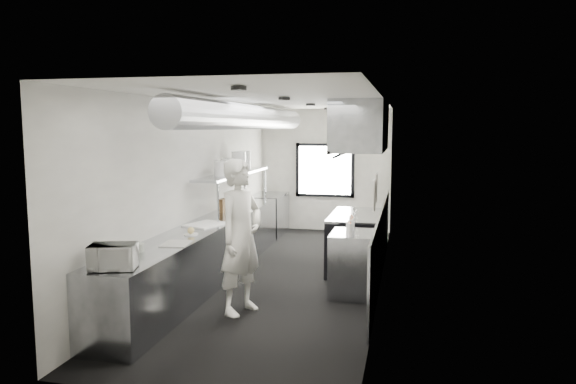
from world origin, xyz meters
The scene contains 35 objects.
floor centered at (0.00, 0.00, 0.00)m, with size 3.00×8.00×0.01m, color black.
ceiling centered at (0.00, 0.00, 2.80)m, with size 3.00×8.00×0.01m, color silver.
wall_back centered at (0.00, 4.00, 1.40)m, with size 3.00×0.02×2.80m, color silver.
wall_front centered at (0.00, -4.00, 1.40)m, with size 3.00×0.02×2.80m, color silver.
wall_left centered at (-1.50, 0.00, 1.40)m, with size 0.02×8.00×2.80m, color silver.
wall_right centered at (1.50, 0.00, 1.40)m, with size 0.02×8.00×2.80m, color silver.
wall_cladding centered at (1.48, 0.30, 0.55)m, with size 0.03×5.50×1.10m, color gray.
hvac_duct centered at (-0.70, 0.40, 2.55)m, with size 0.40×0.40×6.40m, color #9C9EA5.
service_window centered at (0.00, 3.96, 1.40)m, with size 1.36×0.05×1.25m.
exhaust_hood centered at (1.10, 0.70, 2.39)m, with size 0.81×2.20×0.88m.
prep_counter centered at (-1.15, -0.50, 0.45)m, with size 0.70×6.00×0.90m, color gray.
pass_shelf centered at (-1.19, 1.00, 1.54)m, with size 0.45×3.00×0.68m.
range centered at (1.04, 0.70, 0.47)m, with size 0.88×1.60×0.94m.
bottle_station centered at (1.15, -0.70, 0.45)m, with size 0.65×0.80×0.90m, color gray.
far_work_table centered at (-1.15, 3.20, 0.45)m, with size 0.70×1.20×0.90m, color gray.
notice_sheet_a centered at (1.47, -1.20, 1.60)m, with size 0.02×0.28×0.38m, color silver.
notice_sheet_b centered at (1.47, -1.55, 1.55)m, with size 0.02×0.28×0.38m, color silver.
line_cook centered at (-0.19, -1.75, 0.99)m, with size 0.72×0.48×1.99m, color silver.
microwave centered at (-1.13, -3.21, 1.03)m, with size 0.44×0.34×0.26m, color silver.
deli_tub_a centered at (-1.28, -2.83, 0.95)m, with size 0.13×0.13×0.10m, color #AAB1A3.
deli_tub_b centered at (-1.27, -2.44, 0.95)m, with size 0.14×0.14×0.10m, color #AAB1A3.
newspaper centered at (-1.00, -1.94, 0.91)m, with size 0.33×0.42×0.01m, color silver.
small_plate centered at (-1.05, -1.36, 0.91)m, with size 0.20×0.20×0.02m, color silver.
pastry centered at (-1.05, -1.36, 0.96)m, with size 0.10×0.10×0.10m, color #D9BD71.
cutting_board centered at (-1.13, -0.60, 0.91)m, with size 0.45×0.60×0.02m, color silver.
knife_block centered at (-1.30, 0.65, 1.02)m, with size 0.10×0.21×0.23m, color brown.
plate_stack_a centered at (-1.20, 0.29, 1.70)m, with size 0.22×0.22×0.25m, color silver.
plate_stack_b centered at (-1.18, 0.59, 1.71)m, with size 0.22×0.22×0.28m, color silver.
plate_stack_c centered at (-1.18, 1.22, 1.76)m, with size 0.26×0.26×0.37m, color silver.
plate_stack_d centered at (-1.22, 1.75, 1.75)m, with size 0.23×0.23×0.36m, color silver.
squeeze_bottle_a centered at (1.12, -1.00, 0.99)m, with size 0.06×0.06×0.18m, color silver.
squeeze_bottle_b centered at (1.08, -0.88, 0.99)m, with size 0.06×0.06×0.18m, color silver.
squeeze_bottle_c centered at (1.10, -0.68, 0.99)m, with size 0.06×0.06×0.18m, color silver.
squeeze_bottle_d centered at (1.10, -0.52, 0.99)m, with size 0.06×0.06×0.18m, color silver.
squeeze_bottle_e centered at (1.07, -0.40, 0.99)m, with size 0.06×0.06×0.19m, color silver.
Camera 1 is at (1.87, -8.15, 2.38)m, focal length 33.29 mm.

